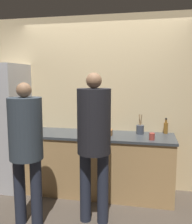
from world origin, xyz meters
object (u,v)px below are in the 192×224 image
(person_left, at_px, (26,141))
(bottle_amber, at_px, (166,127))
(fruit_bowl, at_px, (100,132))
(cup_red, at_px, (152,136))
(bottle_red, at_px, (88,127))
(person_center, at_px, (94,134))
(utensil_crock, at_px, (140,129))
(refrigerator, at_px, (4,126))

(person_left, distance_m, bottle_amber, 1.98)
(fruit_bowl, height_order, cup_red, fruit_bowl)
(cup_red, bearing_deg, bottle_red, 158.78)
(bottle_amber, bearing_deg, cup_red, -115.20)
(person_center, xyz_separation_m, cup_red, (0.65, 0.56, -0.13))
(person_center, bearing_deg, cup_red, 41.02)
(cup_red, bearing_deg, person_center, -138.98)
(person_center, height_order, bottle_red, person_center)
(fruit_bowl, height_order, bottle_red, bottle_red)
(bottle_amber, height_order, bottle_red, bottle_amber)
(utensil_crock, relative_size, bottle_red, 1.77)
(refrigerator, relative_size, fruit_bowl, 5.05)
(person_left, height_order, person_center, person_center)
(bottle_amber, bearing_deg, utensil_crock, -163.36)
(bottle_amber, xyz_separation_m, cup_red, (-0.20, -0.42, -0.04))
(fruit_bowl, bearing_deg, person_left, -125.17)
(refrigerator, xyz_separation_m, utensil_crock, (2.06, 0.16, 0.01))
(person_center, xyz_separation_m, utensil_crock, (0.49, 0.88, -0.11))
(utensil_crock, relative_size, cup_red, 3.12)
(bottle_amber, distance_m, cup_red, 0.47)
(fruit_bowl, distance_m, bottle_amber, 0.96)
(person_left, distance_m, utensil_crock, 1.63)
(person_center, bearing_deg, person_left, -164.05)
(refrigerator, relative_size, utensil_crock, 6.64)
(utensil_crock, bearing_deg, bottle_amber, 16.64)
(person_left, height_order, fruit_bowl, person_left)
(bottle_red, bearing_deg, cup_red, -21.22)
(fruit_bowl, relative_size, utensil_crock, 1.31)
(person_left, height_order, cup_red, person_left)
(bottle_amber, relative_size, bottle_red, 1.40)
(person_left, xyz_separation_m, bottle_red, (0.42, 1.14, -0.04))
(bottle_amber, bearing_deg, person_center, -130.65)
(fruit_bowl, bearing_deg, person_center, -83.88)
(refrigerator, distance_m, utensil_crock, 2.06)
(person_center, distance_m, bottle_amber, 1.30)
(person_center, bearing_deg, fruit_bowl, 96.12)
(utensil_crock, xyz_separation_m, cup_red, (0.16, -0.31, -0.03))
(fruit_bowl, bearing_deg, cup_red, -11.83)
(refrigerator, distance_m, cup_red, 2.22)
(refrigerator, bearing_deg, person_left, -47.56)
(person_center, distance_m, cup_red, 0.87)
(utensil_crock, distance_m, cup_red, 0.36)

